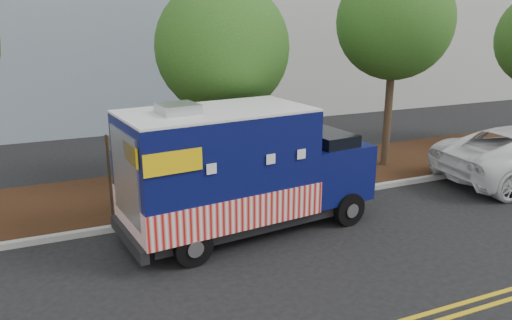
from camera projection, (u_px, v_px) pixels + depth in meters
name	position (u px, v px, depth m)	size (l,w,h in m)	color
ground	(243.00, 234.00, 12.11)	(120.00, 120.00, 0.00)	black
curb	(224.00, 211.00, 13.32)	(120.00, 0.18, 0.15)	#9E9E99
mulch_strip	(200.00, 187.00, 15.17)	(120.00, 4.00, 0.15)	black
tree_b	(222.00, 48.00, 14.40)	(3.89, 3.89, 6.14)	#38281C
tree_c	(395.00, 22.00, 15.96)	(3.73, 3.73, 6.78)	#38281C
sign_post	(110.00, 183.00, 12.05)	(0.06, 0.06, 2.40)	#473828
food_truck	(238.00, 173.00, 11.84)	(6.46, 3.03, 3.29)	black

